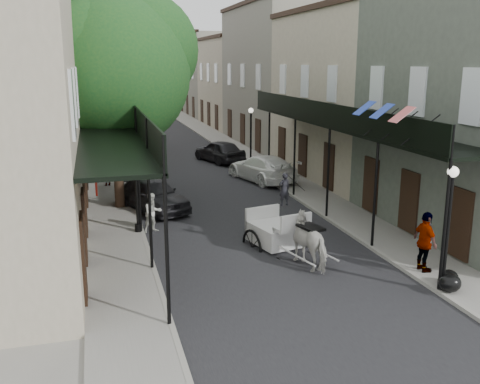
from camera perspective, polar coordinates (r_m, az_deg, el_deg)
ground at (r=16.98m, az=5.16°, el=-9.48°), size 140.00×140.00×0.00m
road at (r=35.66m, az=-6.11°, el=2.89°), size 8.00×90.00×0.01m
sidewalk_left at (r=35.22m, az=-14.17°, el=2.50°), size 2.20×90.00×0.12m
sidewalk_right at (r=36.76m, az=1.61°, el=3.37°), size 2.20×90.00×0.12m
building_row_left at (r=44.71m, az=-19.63°, el=11.14°), size 5.00×80.00×10.50m
building_row_right at (r=46.80m, az=2.32°, el=11.99°), size 5.00×80.00×10.50m
gallery_left at (r=21.74m, az=-13.28°, el=6.44°), size 2.20×18.05×4.88m
gallery_right at (r=24.07m, az=10.32°, el=7.26°), size 2.20×18.05×4.88m
tree_near at (r=24.80m, az=-12.52°, el=12.99°), size 7.31×6.80×9.63m
tree_far at (r=38.79m, az=-13.72°, el=12.13°), size 6.45×6.00×8.61m
lamppost_right_near at (r=16.53m, az=21.28°, el=-3.49°), size 0.32×0.32×3.71m
lamppost_left at (r=21.15m, az=-11.01°, el=0.85°), size 0.32×0.32×3.71m
lamppost_right_far at (r=34.30m, az=1.16°, el=5.99°), size 0.32×0.32×3.71m
horse at (r=18.04m, az=7.70°, el=-5.19°), size 1.39×2.21×1.73m
carriage at (r=20.08m, az=3.16°, el=-2.34°), size 2.13×2.81×2.89m
pedestrian_walking at (r=21.65m, az=-9.30°, el=-2.19°), size 0.93×0.83×1.60m
pedestrian_sidewalk_left at (r=29.80m, az=-14.01°, el=2.14°), size 1.11×0.81×1.55m
pedestrian_sidewalk_right at (r=18.03m, az=19.16°, el=-5.05°), size 0.50×1.16×1.97m
car_left_near at (r=24.76m, az=-9.32°, el=-0.25°), size 3.43×4.86×1.54m
car_left_mid at (r=32.80m, az=-11.43°, el=2.97°), size 1.99×4.40×1.40m
car_left_far at (r=44.52m, az=-11.45°, el=5.71°), size 2.60×4.91×1.32m
car_right_near at (r=30.60m, az=2.38°, el=2.57°), size 3.33×5.54×1.50m
car_right_far at (r=36.43m, az=-2.20°, el=4.39°), size 3.11×4.80×1.52m
trash_bags at (r=17.18m, az=21.43°, el=-8.79°), size 0.90×1.05×0.55m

